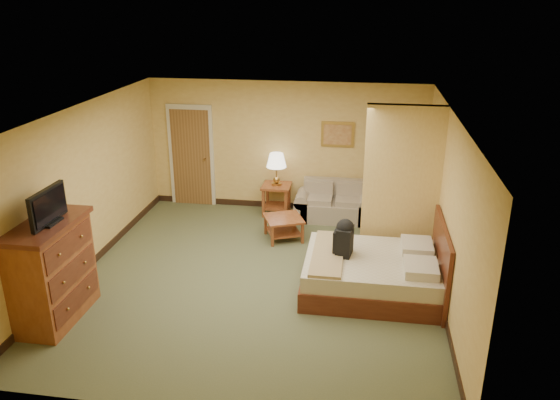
% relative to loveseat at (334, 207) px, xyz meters
% --- Properties ---
extents(floor, '(6.00, 6.00, 0.00)m').
position_rel_loveseat_xyz_m(floor, '(-1.02, -2.57, -0.25)').
color(floor, '#535A3A').
rests_on(floor, ground).
extents(ceiling, '(6.00, 6.00, 0.00)m').
position_rel_loveseat_xyz_m(ceiling, '(-1.02, -2.57, 2.35)').
color(ceiling, white).
rests_on(ceiling, back_wall).
extents(back_wall, '(5.50, 0.02, 2.60)m').
position_rel_loveseat_xyz_m(back_wall, '(-1.02, 0.43, 1.05)').
color(back_wall, '#DBB35D').
rests_on(back_wall, floor).
extents(left_wall, '(0.02, 6.00, 2.60)m').
position_rel_loveseat_xyz_m(left_wall, '(-3.77, -2.57, 1.05)').
color(left_wall, '#DBB35D').
rests_on(left_wall, floor).
extents(right_wall, '(0.02, 6.00, 2.60)m').
position_rel_loveseat_xyz_m(right_wall, '(1.73, -2.57, 1.05)').
color(right_wall, '#DBB35D').
rests_on(right_wall, floor).
extents(partition, '(1.20, 0.15, 2.60)m').
position_rel_loveseat_xyz_m(partition, '(1.13, -1.64, 1.05)').
color(partition, '#DBB35D').
rests_on(partition, floor).
extents(door, '(0.94, 0.16, 2.10)m').
position_rel_loveseat_xyz_m(door, '(-2.97, 0.40, 0.79)').
color(door, beige).
rests_on(door, floor).
extents(baseboard, '(5.50, 0.02, 0.12)m').
position_rel_loveseat_xyz_m(baseboard, '(-1.02, 0.42, -0.19)').
color(baseboard, black).
rests_on(baseboard, floor).
extents(loveseat, '(1.50, 0.70, 0.76)m').
position_rel_loveseat_xyz_m(loveseat, '(0.00, 0.00, 0.00)').
color(loveseat, gray).
rests_on(loveseat, floor).
extents(side_table, '(0.56, 0.56, 0.61)m').
position_rel_loveseat_xyz_m(side_table, '(-1.15, 0.08, 0.16)').
color(side_table, brown).
rests_on(side_table, floor).
extents(table_lamp, '(0.39, 0.39, 0.64)m').
position_rel_loveseat_xyz_m(table_lamp, '(-1.15, 0.08, 0.86)').
color(table_lamp, '#A57C3C').
rests_on(table_lamp, side_table).
extents(coffee_table, '(0.84, 0.84, 0.41)m').
position_rel_loveseat_xyz_m(coffee_table, '(-0.83, -1.07, 0.05)').
color(coffee_table, brown).
rests_on(coffee_table, floor).
extents(wall_picture, '(0.64, 0.04, 0.50)m').
position_rel_loveseat_xyz_m(wall_picture, '(0.00, 0.41, 1.35)').
color(wall_picture, '#B78E3F').
rests_on(wall_picture, back_wall).
extents(dresser, '(0.69, 1.32, 1.41)m').
position_rel_loveseat_xyz_m(dresser, '(-3.49, -4.09, 0.46)').
color(dresser, brown).
rests_on(dresser, floor).
extents(tv, '(0.19, 0.76, 0.46)m').
position_rel_loveseat_xyz_m(tv, '(-3.39, -4.09, 1.38)').
color(tv, black).
rests_on(tv, dresser).
extents(bed, '(2.01, 1.71, 1.11)m').
position_rel_loveseat_xyz_m(bed, '(0.80, -2.69, 0.05)').
color(bed, '#4D1E11').
rests_on(bed, floor).
extents(backpack, '(0.26, 0.35, 0.56)m').
position_rel_loveseat_xyz_m(backpack, '(0.31, -2.65, 0.59)').
color(backpack, black).
rests_on(backpack, bed).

